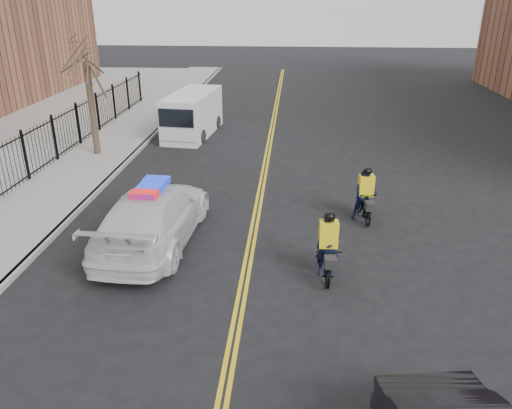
{
  "coord_description": "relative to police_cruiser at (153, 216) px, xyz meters",
  "views": [
    {
      "loc": [
        1.13,
        -10.92,
        6.82
      ],
      "look_at": [
        0.15,
        1.97,
        1.3
      ],
      "focal_mm": 35.0,
      "sensor_mm": 36.0,
      "label": 1
    }
  ],
  "objects": [
    {
      "name": "curb",
      "position": [
        -3.16,
        6.04,
        -0.76
      ],
      "size": [
        0.2,
        60.0,
        0.15
      ],
      "primitive_type": "cube",
      "color": "gray",
      "rests_on": "ground"
    },
    {
      "name": "iron_fence",
      "position": [
        -6.16,
        6.04,
        0.16
      ],
      "size": [
        0.12,
        28.0,
        2.0
      ],
      "primitive_type": null,
      "color": "black",
      "rests_on": "ground"
    },
    {
      "name": "center_line_right",
      "position": [
        2.92,
        6.04,
        -0.83
      ],
      "size": [
        0.1,
        60.0,
        0.01
      ],
      "primitive_type": "cube",
      "color": "gold",
      "rests_on": "ground"
    },
    {
      "name": "cyclist_near",
      "position": [
        4.95,
        -1.5,
        -0.21
      ],
      "size": [
        0.74,
        1.87,
        1.8
      ],
      "rotation": [
        0.0,
        0.0,
        0.05
      ],
      "color": "black",
      "rests_on": "ground"
    },
    {
      "name": "sidewalk",
      "position": [
        -4.66,
        6.04,
        -0.76
      ],
      "size": [
        3.0,
        60.0,
        0.15
      ],
      "primitive_type": "cube",
      "color": "gray",
      "rests_on": "ground"
    },
    {
      "name": "cargo_van",
      "position": [
        -1.2,
        11.96,
        0.21
      ],
      "size": [
        2.38,
        5.28,
        2.14
      ],
      "rotation": [
        0.0,
        0.0,
        -0.1
      ],
      "color": "silver",
      "rests_on": "ground"
    },
    {
      "name": "police_cruiser",
      "position": [
        0.0,
        0.0,
        0.0
      ],
      "size": [
        2.62,
        5.84,
        1.82
      ],
      "rotation": [
        0.0,
        0.0,
        3.09
      ],
      "color": "silver",
      "rests_on": "ground"
    },
    {
      "name": "ground",
      "position": [
        2.84,
        -1.96,
        -0.84
      ],
      "size": [
        120.0,
        120.0,
        0.0
      ],
      "primitive_type": "plane",
      "color": "black",
      "rests_on": "ground"
    },
    {
      "name": "center_line_left",
      "position": [
        2.76,
        6.04,
        -0.83
      ],
      "size": [
        0.1,
        60.0,
        0.01
      ],
      "primitive_type": "cube",
      "color": "gold",
      "rests_on": "ground"
    },
    {
      "name": "cyclist_far",
      "position": [
        6.34,
        2.11,
        -0.14
      ],
      "size": [
        0.86,
        1.8,
        1.77
      ],
      "rotation": [
        0.0,
        0.0,
        0.12
      ],
      "color": "black",
      "rests_on": "ground"
    },
    {
      "name": "street_tree",
      "position": [
        -4.76,
        8.04,
        2.7
      ],
      "size": [
        3.2,
        3.2,
        4.8
      ],
      "color": "#3B2D23",
      "rests_on": "sidewalk"
    }
  ]
}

